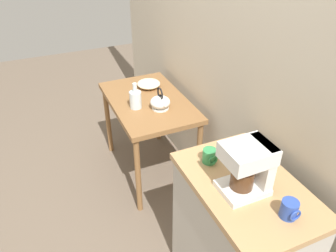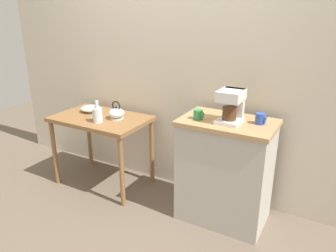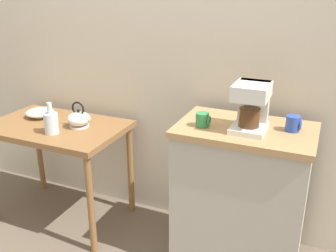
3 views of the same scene
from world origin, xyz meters
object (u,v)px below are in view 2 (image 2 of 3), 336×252
at_px(teakettle, 117,113).
at_px(mug_blue, 260,119).
at_px(glass_carafe_vase, 98,115).
at_px(mug_tall_green, 198,114).
at_px(bowl_stoneware, 90,108).
at_px(coffee_maker, 231,105).

bearing_deg(teakettle, mug_blue, 1.44).
relative_size(glass_carafe_vase, mug_tall_green, 2.59).
bearing_deg(bowl_stoneware, mug_blue, -0.48).
xyz_separation_m(bowl_stoneware, mug_blue, (1.75, -0.01, 0.18)).
bearing_deg(mug_blue, teakettle, -178.56).
xyz_separation_m(bowl_stoneware, mug_tall_green, (1.29, -0.14, 0.18)).
relative_size(teakettle, mug_blue, 2.22).
bearing_deg(mug_blue, bowl_stoneware, 179.52).
xyz_separation_m(glass_carafe_vase, mug_blue, (1.46, 0.20, 0.14)).
xyz_separation_m(teakettle, mug_tall_green, (0.90, -0.09, 0.16)).
bearing_deg(mug_tall_green, bowl_stoneware, 173.66).
xyz_separation_m(teakettle, coffee_maker, (1.15, -0.03, 0.26)).
relative_size(glass_carafe_vase, coffee_maker, 0.80).
relative_size(bowl_stoneware, coffee_maker, 0.77).
relative_size(glass_carafe_vase, mug_blue, 2.44).
relative_size(coffee_maker, mug_blue, 3.05).
height_order(bowl_stoneware, teakettle, teakettle).
height_order(teakettle, mug_tall_green, mug_tall_green).
height_order(bowl_stoneware, glass_carafe_vase, glass_carafe_vase).
xyz_separation_m(coffee_maker, mug_tall_green, (-0.25, -0.06, -0.10)).
bearing_deg(glass_carafe_vase, mug_blue, 7.88).
bearing_deg(mug_blue, mug_tall_green, -164.62).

